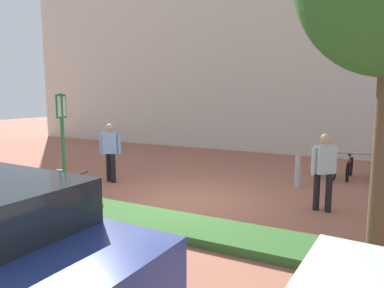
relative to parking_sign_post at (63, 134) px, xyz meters
The scene contains 9 objects.
ground_plane 3.24m from the parking_sign_post, 35.42° to the left, with size 60.00×60.00×0.00m, color #9E5B47.
building_facade 10.95m from the parking_sign_post, 77.51° to the left, with size 28.00×1.20×10.00m, color beige.
planter_strip 3.24m from the parking_sign_post, ahead, with size 7.00×1.10×0.16m, color #336028.
parking_sign_post is the anchor object (origin of this frame).
bike_at_sign 1.33m from the parking_sign_post, 70.57° to the left, with size 1.65×0.53×0.86m.
bike_rack_cluster 9.00m from the parking_sign_post, 43.58° to the left, with size 3.72×1.89×0.83m.
bollard_steel 6.19m from the parking_sign_post, 44.63° to the left, with size 0.16×0.16×0.90m, color #ADADB2.
person_casual_tan 5.79m from the parking_sign_post, 25.07° to the left, with size 0.48×0.44×1.72m.
person_shirt_white 2.55m from the parking_sign_post, 105.99° to the left, with size 0.55×0.39×1.72m.
Camera 1 is at (3.87, -7.19, 2.55)m, focal length 33.11 mm.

